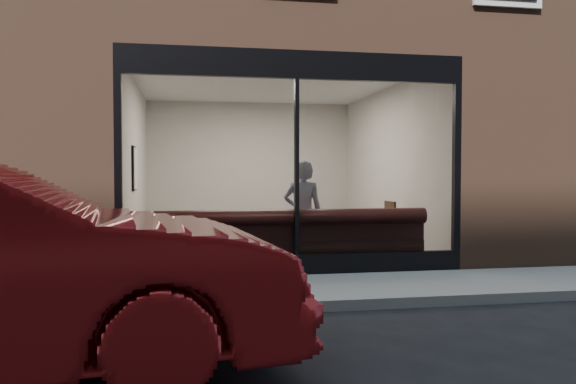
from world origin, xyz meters
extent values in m
plane|color=black|center=(0.00, 0.00, 0.00)|extent=(120.00, 120.00, 0.00)
cube|color=gray|center=(0.00, 1.00, 0.01)|extent=(40.00, 2.00, 0.01)
cube|color=gray|center=(0.00, -0.05, 0.06)|extent=(40.00, 0.10, 0.12)
cube|color=brown|center=(-3.75, 8.00, 1.60)|extent=(2.50, 12.00, 3.20)
cube|color=brown|center=(3.75, 8.00, 1.60)|extent=(2.50, 12.00, 3.20)
cube|color=brown|center=(0.00, 11.00, 1.60)|extent=(5.00, 6.00, 3.20)
plane|color=#2D2D30|center=(0.00, 5.00, 0.02)|extent=(6.00, 6.00, 0.00)
plane|color=white|center=(0.00, 5.00, 3.19)|extent=(6.00, 6.00, 0.00)
plane|color=beige|center=(0.00, 7.99, 1.60)|extent=(5.00, 0.00, 5.00)
plane|color=beige|center=(-2.49, 5.00, 1.60)|extent=(0.00, 6.00, 6.00)
plane|color=beige|center=(2.49, 5.00, 1.60)|extent=(0.00, 6.00, 6.00)
cube|color=black|center=(0.00, 2.05, 0.15)|extent=(5.00, 0.10, 0.30)
cube|color=black|center=(0.00, 2.05, 3.00)|extent=(5.00, 0.10, 0.40)
cube|color=black|center=(0.00, 2.05, 1.55)|extent=(0.06, 0.10, 2.50)
plane|color=white|center=(0.00, 2.02, 1.55)|extent=(4.80, 0.00, 4.80)
cube|color=#3C1516|center=(0.00, 2.45, 0.23)|extent=(4.00, 0.55, 0.45)
imported|color=#99ADCB|center=(0.23, 2.71, 0.83)|extent=(0.67, 0.51, 1.65)
cube|color=#301D12|center=(-0.69, 3.00, 0.74)|extent=(0.62, 0.62, 0.04)
cube|color=#301D12|center=(1.37, 3.49, 0.74)|extent=(0.72, 0.72, 0.04)
cube|color=#301D12|center=(1.91, 3.89, 0.24)|extent=(0.47, 0.47, 0.04)
cube|color=white|center=(-2.45, 4.57, 1.55)|extent=(0.02, 0.55, 0.73)
camera|label=1|loc=(-1.54, -5.80, 1.47)|focal=35.00mm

